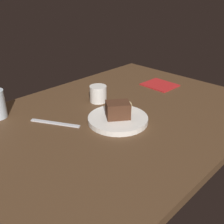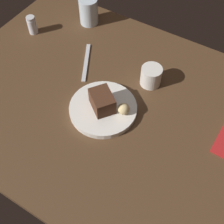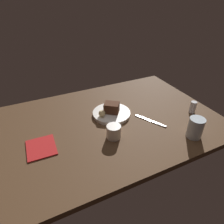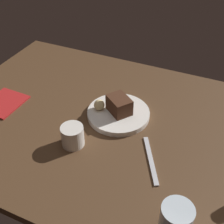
{
  "view_description": "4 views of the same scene",
  "coord_description": "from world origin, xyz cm",
  "views": [
    {
      "loc": [
        -66.44,
        -63.91,
        49.98
      ],
      "look_at": [
        -1.51,
        -0.85,
        5.54
      ],
      "focal_mm": 43.51,
      "sensor_mm": 36.0,
      "label": 1
    },
    {
      "loc": [
        29.86,
        -51.26,
        81.04
      ],
      "look_at": [
        1.52,
        -4.68,
        5.0
      ],
      "focal_mm": 47.48,
      "sensor_mm": 36.0,
      "label": 2
    },
    {
      "loc": [
        38.93,
        82.08,
        67.64
      ],
      "look_at": [
        -0.04,
        0.5,
        8.44
      ],
      "focal_mm": 31.42,
      "sensor_mm": 36.0,
      "label": 3
    },
    {
      "loc": [
        -32.71,
        69.63,
        70.43
      ],
      "look_at": [
        -1.25,
        -0.58,
        7.3
      ],
      "focal_mm": 47.42,
      "sensor_mm": 36.0,
      "label": 4
    }
  ],
  "objects": [
    {
      "name": "butter_knife",
      "position": [
        -19.05,
        10.77,
        3.25
      ],
      "size": [
        10.26,
        17.38,
        0.5
      ],
      "primitive_type": "cube",
      "rotation": [
        0.0,
        0.0,
        2.07
      ],
      "color": "silver",
      "rests_on": "dining_table"
    },
    {
      "name": "salt_shaker",
      "position": [
        -46.63,
        13.97,
        6.58
      ],
      "size": [
        3.57,
        3.57,
        7.26
      ],
      "color": "silver",
      "rests_on": "dining_table"
    },
    {
      "name": "coffee_cup",
      "position": [
        5.58,
        14.19,
        6.47
      ],
      "size": [
        7.15,
        7.15,
        6.93
      ],
      "primitive_type": "cylinder",
      "color": "silver",
      "rests_on": "dining_table"
    },
    {
      "name": "water_glass",
      "position": [
        -31.11,
        30.89,
        8.31
      ],
      "size": [
        7.53,
        7.53,
        10.62
      ],
      "primitive_type": "cylinder",
      "color": "silver",
      "rests_on": "dining_table"
    },
    {
      "name": "bread_roll",
      "position": [
        4.66,
        -2.86,
        6.83
      ],
      "size": [
        3.77,
        3.77,
        3.77
      ],
      "primitive_type": "sphere",
      "color": "#DBC184",
      "rests_on": "dessert_plate"
    },
    {
      "name": "chocolate_cake_slice",
      "position": [
        -2.21,
        -4.47,
        7.87
      ],
      "size": [
        10.46,
        10.03,
        5.87
      ],
      "primitive_type": "cube",
      "rotation": [
        0.0,
        0.0,
        5.64
      ],
      "color": "#472819",
      "rests_on": "dessert_plate"
    },
    {
      "name": "dessert_plate",
      "position": [
        -2.03,
        -4.36,
        3.97
      ],
      "size": [
        21.95,
        21.95,
        1.94
      ],
      "primitive_type": "cylinder",
      "color": "white",
      "rests_on": "dining_table"
    },
    {
      "name": "dining_table",
      "position": [
        0.0,
        0.0,
        1.5
      ],
      "size": [
        120.0,
        84.0,
        3.0
      ],
      "primitive_type": "cube",
      "color": "#4C331E",
      "rests_on": "ground"
    }
  ]
}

